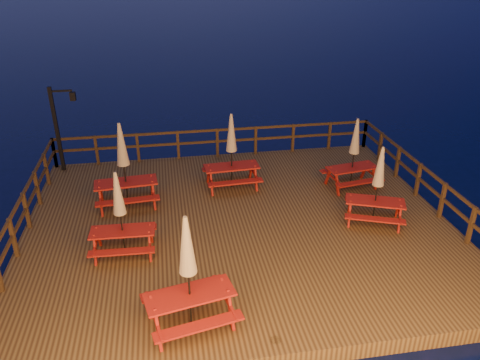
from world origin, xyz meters
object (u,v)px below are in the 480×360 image
(lamp_post, at_px, (60,122))
(picnic_table_2, at_px, (120,213))
(picnic_table_1, at_px, (188,271))
(picnic_table_0, at_px, (354,152))

(lamp_post, xyz_separation_m, picnic_table_2, (2.26, -5.58, -0.60))
(lamp_post, bearing_deg, picnic_table_2, -67.98)
(picnic_table_2, bearing_deg, picnic_table_1, -59.55)
(picnic_table_0, height_order, picnic_table_2, picnic_table_0)
(picnic_table_0, xyz_separation_m, picnic_table_2, (-7.16, -2.64, -0.02))
(picnic_table_1, distance_m, picnic_table_2, 3.20)
(lamp_post, xyz_separation_m, picnic_table_1, (3.75, -8.40, -0.45))
(picnic_table_1, height_order, picnic_table_2, picnic_table_1)
(picnic_table_0, bearing_deg, picnic_table_2, -168.81)
(picnic_table_1, bearing_deg, picnic_table_0, 31.96)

